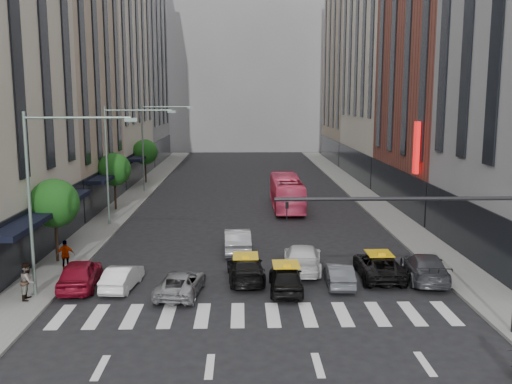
{
  "coord_description": "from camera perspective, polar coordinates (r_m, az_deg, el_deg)",
  "views": [
    {
      "loc": [
        -0.8,
        -23.18,
        9.78
      ],
      "look_at": [
        0.1,
        11.66,
        4.0
      ],
      "focal_mm": 40.0,
      "sensor_mm": 36.0,
      "label": 1
    }
  ],
  "objects": [
    {
      "name": "taxi_left",
      "position": [
        31.02,
        -1.05,
        -7.64
      ],
      "size": [
        2.2,
        4.8,
        1.36
      ],
      "primitive_type": "imported",
      "rotation": [
        0.0,
        0.0,
        3.2
      ],
      "color": "black",
      "rests_on": "ground"
    },
    {
      "name": "tree_near",
      "position": [
        35.49,
        -19.51,
        -1.07
      ],
      "size": [
        2.88,
        2.88,
        4.95
      ],
      "color": "black",
      "rests_on": "sidewalk_left"
    },
    {
      "name": "car_row2_left",
      "position": [
        36.56,
        -1.88,
        -4.85
      ],
      "size": [
        1.83,
        4.75,
        1.55
      ],
      "primitive_type": "imported",
      "rotation": [
        0.0,
        0.0,
        3.18
      ],
      "color": "#A9A9AE",
      "rests_on": "ground"
    },
    {
      "name": "building_far",
      "position": [
        108.5,
        -1.08,
        13.76
      ],
      "size": [
        30.0,
        10.0,
        36.0
      ],
      "primitive_type": "cube",
      "color": "gray",
      "rests_on": "ground"
    },
    {
      "name": "building_right_b",
      "position": [
        53.34,
        18.46,
        12.4
      ],
      "size": [
        8.0,
        18.0,
        26.0
      ],
      "primitive_type": "cube",
      "color": "brown",
      "rests_on": "ground"
    },
    {
      "name": "streetlamp_far",
      "position": [
        60.02,
        -10.38,
        5.56
      ],
      "size": [
        5.38,
        0.25,
        9.0
      ],
      "color": "gray",
      "rests_on": "sidewalk_left"
    },
    {
      "name": "sidewalk_right",
      "position": [
        55.44,
        11.37,
        -0.85
      ],
      "size": [
        3.0,
        96.0,
        0.15
      ],
      "primitive_type": "cube",
      "color": "slate",
      "rests_on": "ground"
    },
    {
      "name": "car_red",
      "position": [
        31.19,
        -17.19,
        -7.81
      ],
      "size": [
        2.17,
        4.64,
        1.54
      ],
      "primitive_type": "imported",
      "rotation": [
        0.0,
        0.0,
        3.22
      ],
      "color": "maroon",
      "rests_on": "ground"
    },
    {
      "name": "pedestrian_near",
      "position": [
        29.85,
        -21.86,
        -8.26
      ],
      "size": [
        0.78,
        0.96,
        1.83
      ],
      "primitive_type": "imported",
      "rotation": [
        0.0,
        0.0,
        1.68
      ],
      "color": "gray",
      "rests_on": "sidewalk_left"
    },
    {
      "name": "taxi_center",
      "position": [
        29.34,
        3.01,
        -8.61
      ],
      "size": [
        1.77,
        4.19,
        1.42
      ],
      "primitive_type": "imported",
      "rotation": [
        0.0,
        0.0,
        3.12
      ],
      "color": "black",
      "rests_on": "ground"
    },
    {
      "name": "traffic_signal",
      "position": [
        24.34,
        19.03,
        -3.7
      ],
      "size": [
        10.1,
        0.2,
        6.0
      ],
      "color": "black",
      "rests_on": "ground"
    },
    {
      "name": "streetlamp_mid",
      "position": [
        44.33,
        -13.54,
        4.14
      ],
      "size": [
        5.38,
        0.25,
        9.0
      ],
      "color": "gray",
      "rests_on": "sidewalk_left"
    },
    {
      "name": "building_right_c",
      "position": [
        72.16,
        13.44,
        17.31
      ],
      "size": [
        8.0,
        20.0,
        40.0
      ],
      "primitive_type": "cube",
      "color": "beige",
      "rests_on": "ground"
    },
    {
      "name": "liberty_sign",
      "position": [
        45.37,
        15.75,
        4.28
      ],
      "size": [
        0.3,
        0.7,
        4.0
      ],
      "color": "red",
      "rests_on": "ground"
    },
    {
      "name": "tree_far",
      "position": [
        66.39,
        -11.04,
        3.94
      ],
      "size": [
        2.88,
        2.88,
        4.95
      ],
      "color": "black",
      "rests_on": "sidewalk_left"
    },
    {
      "name": "car_grey_mid",
      "position": [
        30.55,
        8.29,
        -8.14
      ],
      "size": [
        1.45,
        3.78,
        1.23
      ],
      "primitive_type": "imported",
      "rotation": [
        0.0,
        0.0,
        3.1
      ],
      "color": "#45474D",
      "rests_on": "ground"
    },
    {
      "name": "car_grey_curb",
      "position": [
        32.37,
        16.54,
        -7.22
      ],
      "size": [
        2.65,
        5.25,
        1.46
      ],
      "primitive_type": "imported",
      "rotation": [
        0.0,
        0.0,
        3.02
      ],
      "color": "#3A3C41",
      "rests_on": "ground"
    },
    {
      "name": "ground",
      "position": [
        25.17,
        0.48,
        -13.45
      ],
      "size": [
        160.0,
        160.0,
        0.0
      ],
      "primitive_type": "plane",
      "color": "black",
      "rests_on": "ground"
    },
    {
      "name": "sidewalk_left",
      "position": [
        55.11,
        -12.65,
        -0.96
      ],
      "size": [
        3.0,
        96.0,
        0.15
      ],
      "primitive_type": "cube",
      "color": "slate",
      "rests_on": "ground"
    },
    {
      "name": "building_left_b",
      "position": [
        53.73,
        -19.41,
        11.26
      ],
      "size": [
        8.0,
        16.0,
        24.0
      ],
      "primitive_type": "cube",
      "color": "tan",
      "rests_on": "ground"
    },
    {
      "name": "building_left_d",
      "position": [
        89.81,
        -12.16,
        12.54
      ],
      "size": [
        8.0,
        18.0,
        30.0
      ],
      "primitive_type": "cube",
      "color": "gray",
      "rests_on": "ground"
    },
    {
      "name": "car_white_front",
      "position": [
        30.59,
        -13.24,
        -8.28
      ],
      "size": [
        1.71,
        3.85,
        1.23
      ],
      "primitive_type": "imported",
      "rotation": [
        0.0,
        0.0,
        3.03
      ],
      "color": "white",
      "rests_on": "ground"
    },
    {
      "name": "taxi_right",
      "position": [
        32.17,
        12.17,
        -7.23
      ],
      "size": [
        2.43,
        4.98,
        1.36
      ],
      "primitive_type": "imported",
      "rotation": [
        0.0,
        0.0,
        3.11
      ],
      "color": "black",
      "rests_on": "ground"
    },
    {
      "name": "car_row2_right",
      "position": [
        32.82,
        4.65,
        -6.58
      ],
      "size": [
        2.63,
        5.38,
        1.51
      ],
      "primitive_type": "imported",
      "rotation": [
        0.0,
        0.0,
        3.04
      ],
      "color": "white",
      "rests_on": "ground"
    },
    {
      "name": "pedestrian_far",
      "position": [
        34.07,
        -18.5,
        -6.0
      ],
      "size": [
        1.06,
        0.56,
        1.72
      ],
      "primitive_type": "imported",
      "rotation": [
        0.0,
        0.0,
        3.29
      ],
      "color": "gray",
      "rests_on": "sidewalk_left"
    },
    {
      "name": "streetlamp_near",
      "position": [
        28.97,
        -20.07,
        1.15
      ],
      "size": [
        5.38,
        0.25,
        9.0
      ],
      "color": "gray",
      "rests_on": "sidewalk_left"
    },
    {
      "name": "tree_mid",
      "position": [
        50.77,
        -13.99,
        2.2
      ],
      "size": [
        2.88,
        2.88,
        4.95
      ],
      "color": "black",
      "rests_on": "sidewalk_left"
    },
    {
      "name": "bus",
      "position": [
        50.7,
        3.08,
        -0.05
      ],
      "size": [
        2.46,
        10.46,
        2.91
      ],
      "primitive_type": "imported",
      "rotation": [
        0.0,
        0.0,
        3.14
      ],
      "color": "#F14770",
      "rests_on": "ground"
    },
    {
      "name": "building_right_d",
      "position": [
        90.06,
        10.14,
        11.95
      ],
      "size": [
        8.0,
        18.0,
        28.0
      ],
      "primitive_type": "cube",
      "color": "tan",
      "rests_on": "ground"
    },
    {
      "name": "car_silver",
      "position": [
        29.11,
        -7.54,
        -9.04
      ],
      "size": [
        2.5,
        4.54,
        1.21
      ],
      "primitive_type": "imported",
      "rotation": [
        0.0,
        0.0,
        3.02
      ],
      "color": "gray",
      "rests_on": "ground"
    },
    {
      "name": "building_left_c",
      "position": [
        71.53,
        -15.14,
        15.7
      ],
      "size": [
        8.0,
        20.0,
        36.0
      ],
      "primitive_type": "cube",
      "color": "beige",
      "rests_on": "ground"
    }
  ]
}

